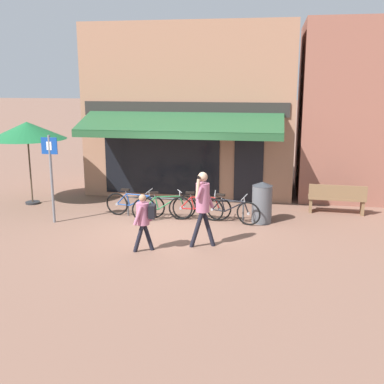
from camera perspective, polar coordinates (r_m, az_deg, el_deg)
name	(u,v)px	position (r m, az deg, el deg)	size (l,w,h in m)	color
ground_plane	(165,229)	(12.55, -3.23, -4.36)	(160.00, 160.00, 0.00)	brown
shop_front	(192,110)	(16.58, 0.04, 9.67)	(6.80, 4.57, 5.52)	#9E7056
bike_rack_rail	(184,202)	(13.32, -0.91, -1.19)	(3.36, 0.04, 0.57)	#47494F
bicycle_blue	(135,204)	(13.63, -6.77, -1.45)	(1.77, 0.52, 0.80)	black
bicycle_green	(164,207)	(13.21, -3.32, -1.82)	(1.69, 0.83, 0.82)	black
bicycle_red	(200,208)	(13.17, 0.91, -1.86)	(1.73, 0.52, 0.82)	black
bicycle_black	(230,210)	(12.94, 4.51, -2.19)	(1.67, 0.65, 0.82)	black
pedestrian_adult	(203,200)	(10.94, 1.28, -1.01)	(0.59, 0.51, 1.77)	black
pedestrian_child	(144,216)	(10.77, -5.68, -2.86)	(0.52, 0.49, 1.33)	black
litter_bin	(262,202)	(13.07, 8.29, -1.20)	(0.55, 0.55, 1.13)	#515459
parking_sign	(51,170)	(13.28, -16.37, 2.56)	(0.44, 0.07, 2.37)	slate
cafe_parasol	(27,131)	(15.44, -18.96, 6.87)	(2.33, 2.33, 2.54)	#4C3D2D
park_bench	(337,198)	(14.40, 16.79, -0.70)	(1.62, 0.51, 0.87)	brown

